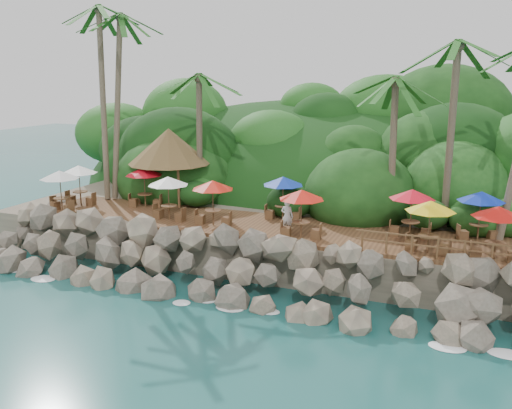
% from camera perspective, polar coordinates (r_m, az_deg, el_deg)
% --- Properties ---
extents(ground, '(140.00, 140.00, 0.00)m').
position_cam_1_polar(ground, '(25.72, -5.10, -10.29)').
color(ground, '#19514F').
rests_on(ground, ground).
extents(land_base, '(32.00, 25.20, 2.10)m').
position_cam_1_polar(land_base, '(39.57, 5.44, -0.20)').
color(land_base, gray).
rests_on(land_base, ground).
extents(jungle_hill, '(44.80, 28.00, 15.40)m').
position_cam_1_polar(jungle_hill, '(46.86, 8.05, 0.55)').
color(jungle_hill, '#143811').
rests_on(jungle_hill, ground).
extents(seawall, '(29.00, 4.00, 2.30)m').
position_cam_1_polar(seawall, '(26.96, -3.21, -6.49)').
color(seawall, gray).
rests_on(seawall, ground).
extents(terrace, '(26.00, 5.00, 0.20)m').
position_cam_1_polar(terrace, '(30.13, 0.00, -2.22)').
color(terrace, brown).
rests_on(terrace, land_base).
extents(jungle_foliage, '(44.00, 16.00, 12.00)m').
position_cam_1_polar(jungle_foliage, '(38.90, 4.98, -2.02)').
color(jungle_foliage, '#143811').
rests_on(jungle_foliage, ground).
extents(foam_line, '(25.20, 0.80, 0.06)m').
position_cam_1_polar(foam_line, '(25.95, -4.79, -9.99)').
color(foam_line, white).
rests_on(foam_line, ground).
extents(palms, '(29.98, 7.14, 13.16)m').
position_cam_1_polar(palms, '(31.65, 2.37, 16.25)').
color(palms, brown).
rests_on(palms, ground).
extents(palapa, '(5.12, 5.12, 4.60)m').
position_cam_1_polar(palapa, '(35.27, -8.84, 5.87)').
color(palapa, brown).
rests_on(palapa, ground).
extents(dining_clusters, '(25.85, 5.30, 2.43)m').
position_cam_1_polar(dining_clusters, '(29.17, 0.75, 1.54)').
color(dining_clusters, brown).
rests_on(dining_clusters, terrace).
extents(railing, '(8.30, 0.10, 1.00)m').
position_cam_1_polar(railing, '(25.66, 19.24, -4.15)').
color(railing, brown).
rests_on(railing, terrace).
extents(waiter, '(0.64, 0.43, 1.74)m').
position_cam_1_polar(waiter, '(28.34, 3.18, -1.21)').
color(waiter, white).
rests_on(waiter, terrace).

